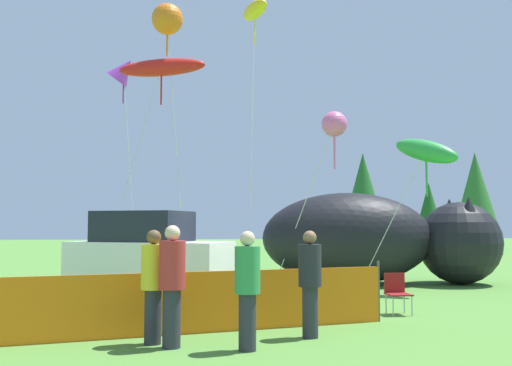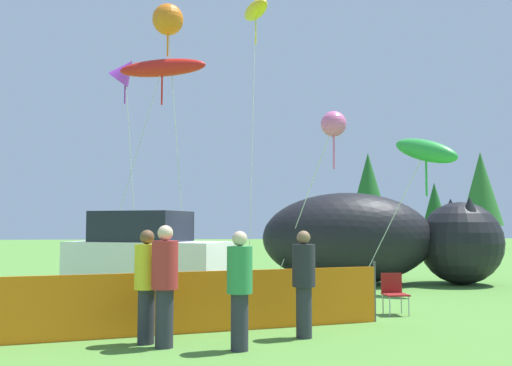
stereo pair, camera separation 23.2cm
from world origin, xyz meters
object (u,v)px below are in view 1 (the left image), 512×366
kite_orange_flower (167,20)px  kite_yellow_hero (255,11)px  spectator_in_red_shirt (172,281)px  spectator_in_green_shirt (153,281)px  kite_purple_delta (124,71)px  kite_red_lizard (161,68)px  kite_green_fish (426,151)px  kite_pink_octopus (334,125)px  spectator_in_yellow_shirt (310,279)px  parked_car (149,259)px  folding_chair (397,290)px  spectator_in_white_shirt (247,285)px  inflatable_cat (375,242)px

kite_orange_flower → kite_yellow_hero: (3.18, 1.19, 0.90)m
spectator_in_red_shirt → spectator_in_green_shirt: bearing=133.7°
kite_purple_delta → kite_red_lizard: bearing=-57.4°
kite_green_fish → spectator_in_red_shirt: bearing=-137.8°
kite_red_lizard → kite_pink_octopus: size_ratio=1.49×
spectator_in_green_shirt → kite_orange_flower: 12.79m
spectator_in_green_shirt → spectator_in_yellow_shirt: size_ratio=1.01×
kite_pink_octopus → parked_car: bearing=-162.0°
parked_car → folding_chair: (5.40, -2.32, -0.58)m
folding_chair → kite_purple_delta: kite_purple_delta is taller
spectator_in_red_shirt → kite_purple_delta: size_ratio=0.22×
spectator_in_green_shirt → kite_purple_delta: (-1.90, 12.57, 6.81)m
spectator_in_yellow_shirt → spectator_in_white_shirt: bearing=-143.7°
spectator_in_white_shirt → kite_yellow_hero: bearing=82.6°
inflatable_cat → spectator_in_red_shirt: inflatable_cat is taller
spectator_in_green_shirt → kite_green_fish: 9.95m
spectator_in_red_shirt → spectator_in_white_shirt: spectator_in_red_shirt is taller
parked_car → kite_red_lizard: 8.22m
spectator_in_green_shirt → kite_pink_octopus: bearing=53.7°
spectator_in_red_shirt → kite_purple_delta: (-2.21, 12.89, 6.77)m
inflatable_cat → kite_pink_octopus: bearing=-125.8°
spectator_in_yellow_shirt → spectator_in_green_shirt: bearing=-175.8°
spectator_in_white_shirt → kite_pink_octopus: bearing=65.2°
parked_car → spectator_in_red_shirt: 5.16m
spectator_in_green_shirt → parked_car: bearing=94.5°
spectator_in_red_shirt → kite_green_fish: kite_green_fish is taller
spectator_in_white_shirt → kite_yellow_hero: size_ratio=0.17×
kite_green_fish → kite_yellow_hero: bearing=129.9°
spectator_in_white_shirt → kite_pink_octopus: size_ratio=0.35×
inflatable_cat → spectator_in_green_shirt: size_ratio=4.28×
spectator_in_green_shirt → kite_purple_delta: kite_purple_delta is taller
folding_chair → kite_pink_octopus: bearing=-176.7°
spectator_in_green_shirt → kite_green_fish: bearing=39.5°
kite_orange_flower → kite_pink_octopus: 7.37m
spectator_in_green_shirt → kite_orange_flower: size_ratio=0.19×
kite_red_lizard → kite_green_fish: (7.68, -4.14, -3.30)m
folding_chair → kite_yellow_hero: kite_yellow_hero is taller
inflatable_cat → kite_purple_delta: bearing=161.5°
kite_pink_octopus → kite_purple_delta: kite_purple_delta is taller
parked_car → kite_orange_flower: size_ratio=0.44×
kite_red_lizard → kite_pink_octopus: kite_red_lizard is taller
folding_chair → spectator_in_red_shirt: size_ratio=0.45×
folding_chair → spectator_in_white_shirt: size_ratio=0.48×
inflatable_cat → spectator_in_red_shirt: 10.78m
parked_car → spectator_in_red_shirt: size_ratio=2.20×
kite_purple_delta → spectator_in_red_shirt: bearing=-80.3°
inflatable_cat → kite_yellow_hero: kite_yellow_hero is taller
kite_orange_flower → kite_yellow_hero: bearing=20.4°
spectator_in_green_shirt → kite_pink_octopus: 8.85m
kite_green_fish → parked_car: bearing=-170.8°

